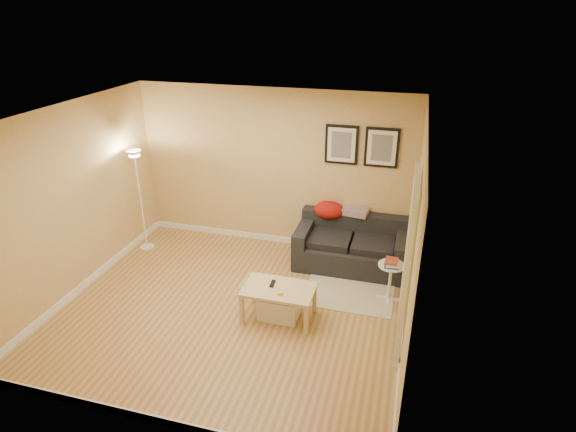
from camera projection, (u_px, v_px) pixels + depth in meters
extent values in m
plane|color=tan|center=(232.00, 307.00, 6.34)|extent=(4.50, 4.50, 0.00)
plane|color=white|center=(221.00, 116.00, 5.25)|extent=(4.50, 4.50, 0.00)
plane|color=tan|center=(274.00, 169.00, 7.55)|extent=(4.50, 0.00, 4.50)
plane|color=tan|center=(140.00, 316.00, 4.05)|extent=(4.50, 0.00, 4.50)
plane|color=tan|center=(72.00, 202.00, 6.34)|extent=(0.00, 4.00, 4.00)
plane|color=tan|center=(414.00, 243.00, 5.26)|extent=(0.00, 4.00, 4.00)
cube|color=white|center=(275.00, 238.00, 8.06)|extent=(4.50, 0.02, 0.10)
cube|color=white|center=(157.00, 420.00, 4.58)|extent=(4.50, 0.02, 0.10)
cube|color=white|center=(89.00, 280.00, 6.86)|extent=(0.02, 4.00, 0.10)
cube|color=white|center=(402.00, 332.00, 5.79)|extent=(0.02, 4.00, 0.10)
cube|color=beige|center=(348.00, 294.00, 6.61)|extent=(1.25, 0.85, 0.01)
cube|color=#668C4C|center=(266.00, 283.00, 6.86)|extent=(0.70, 0.50, 0.01)
cube|color=black|center=(272.00, 284.00, 6.03)|extent=(0.06, 0.16, 0.02)
cylinder|color=yellow|center=(280.00, 293.00, 5.82)|extent=(0.07, 0.07, 0.03)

